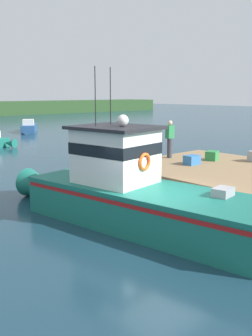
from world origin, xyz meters
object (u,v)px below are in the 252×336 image
Objects in this scene: crate_single_by_cleat at (192,160)px; moored_boat_far_left at (29,128)px; crate_stack_near_edge at (212,156)px; mooring_buoy_outer at (135,169)px; moored_boat_outer_mooring at (103,133)px; main_fishing_boat at (131,192)px; deckhand_by_the_boat at (170,138)px.

moored_boat_far_left is at bearing 74.94° from crate_single_by_cleat.
crate_stack_near_edge reaches higher than mooring_buoy_outer.
mooring_buoy_outer is (-8.60, -13.20, -0.20)m from moored_boat_outer_mooring.
main_fishing_boat is 23.10m from moored_boat_outer_mooring.
deckhand_by_the_boat reaches higher than mooring_buoy_outer.
mooring_buoy_outer is (0.98, 4.34, -1.15)m from crate_single_by_cleat.
deckhand_by_the_boat is 3.25m from mooring_buoy_outer.
crate_single_by_cleat is 1.30× the size of mooring_buoy_outer.
crate_single_by_cleat is at bearing -102.67° from mooring_buoy_outer.
moored_boat_outer_mooring is (9.57, 17.54, -0.95)m from crate_single_by_cleat.
deckhand_by_the_boat is 0.32× the size of moored_boat_far_left.
main_fishing_boat reaches higher than moored_boat_far_left.
crate_stack_near_edge is 1.96m from deckhand_by_the_boat.
mooring_buoy_outer is (-0.46, 4.28, -1.16)m from crate_stack_near_edge.
moored_boat_far_left is (6.68, 25.23, -1.59)m from deckhand_by_the_boat.
crate_stack_near_edge is 1.30× the size of mooring_buoy_outer.
main_fishing_boat is at bearing -126.63° from moored_boat_outer_mooring.
moored_boat_outer_mooring is at bearing 60.39° from deckhand_by_the_boat.
deckhand_by_the_boat reaches higher than crate_stack_near_edge.
main_fishing_boat reaches higher than mooring_buoy_outer.
main_fishing_boat is 1.98× the size of moored_boat_far_left.
main_fishing_boat is at bearing -112.31° from moored_boat_far_left.
crate_stack_near_edge is 0.12× the size of moored_boat_far_left.
crate_single_by_cleat is 0.12× the size of moored_boat_far_left.
mooring_buoy_outer is (-6.27, -22.57, -0.23)m from moored_boat_far_left.
crate_single_by_cleat is 1.44m from crate_stack_near_edge.
crate_single_by_cleat is (4.20, 0.99, 0.38)m from main_fishing_boat.
crate_stack_near_edge is 27.48m from moored_boat_far_left.
mooring_buoy_outer is at bearing 77.33° from crate_single_by_cleat.
moored_boat_outer_mooring is at bearing 53.37° from main_fishing_boat.
mooring_buoy_outer is at bearing 96.10° from crate_stack_near_edge.
mooring_buoy_outer is at bearing 81.15° from deckhand_by_the_boat.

